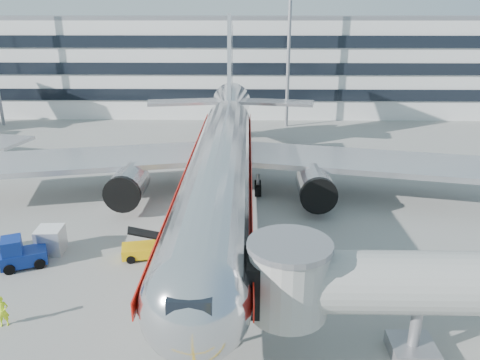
{
  "coord_description": "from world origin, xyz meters",
  "views": [
    {
      "loc": [
        2.23,
        -27.21,
        16.2
      ],
      "look_at": [
        1.65,
        6.67,
        4.0
      ],
      "focal_mm": 35.0,
      "sensor_mm": 36.0,
      "label": 1
    }
  ],
  "objects_px": {
    "main_jet": "(222,158)",
    "ramp_worker": "(2,311)",
    "baggage_tug": "(20,254)",
    "belt_loader": "(154,248)",
    "cargo_container_right": "(51,240)"
  },
  "relations": [
    {
      "from": "main_jet",
      "to": "ramp_worker",
      "type": "distance_m",
      "value": 21.15
    },
    {
      "from": "baggage_tug",
      "to": "main_jet",
      "type": "bearing_deg",
      "value": 41.41
    },
    {
      "from": "belt_loader",
      "to": "cargo_container_right",
      "type": "distance_m",
      "value": 7.49
    },
    {
      "from": "baggage_tug",
      "to": "cargo_container_right",
      "type": "bearing_deg",
      "value": 59.25
    },
    {
      "from": "belt_loader",
      "to": "ramp_worker",
      "type": "bearing_deg",
      "value": -130.76
    },
    {
      "from": "main_jet",
      "to": "cargo_container_right",
      "type": "height_order",
      "value": "main_jet"
    },
    {
      "from": "belt_loader",
      "to": "ramp_worker",
      "type": "xyz_separation_m",
      "value": [
        -6.76,
        -7.84,
        0.26
      ]
    },
    {
      "from": "main_jet",
      "to": "ramp_worker",
      "type": "xyz_separation_m",
      "value": [
        -11.05,
        -17.72,
        -3.34
      ]
    },
    {
      "from": "belt_loader",
      "to": "ramp_worker",
      "type": "height_order",
      "value": "belt_loader"
    },
    {
      "from": "cargo_container_right",
      "to": "main_jet",
      "type": "bearing_deg",
      "value": 38.62
    },
    {
      "from": "baggage_tug",
      "to": "ramp_worker",
      "type": "relative_size",
      "value": 1.85
    },
    {
      "from": "baggage_tug",
      "to": "cargo_container_right",
      "type": "distance_m",
      "value": 2.39
    },
    {
      "from": "cargo_container_right",
      "to": "belt_loader",
      "type": "bearing_deg",
      "value": -3.74
    },
    {
      "from": "ramp_worker",
      "to": "main_jet",
      "type": "bearing_deg",
      "value": 39.71
    },
    {
      "from": "baggage_tug",
      "to": "cargo_container_right",
      "type": "xyz_separation_m",
      "value": [
        1.22,
        2.06,
        -0.0
      ]
    }
  ]
}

